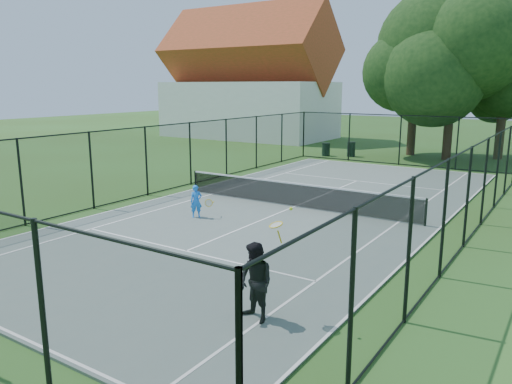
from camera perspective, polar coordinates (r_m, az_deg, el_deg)
The scene contains 12 objects.
ground at distance 19.53m, azimuth 4.43°, elevation -1.85°, with size 120.00×120.00×0.00m, color #33501B.
tennis_court at distance 19.52m, azimuth 4.43°, elevation -1.76°, with size 11.00×24.00×0.06m, color slate.
tennis_net at distance 19.40m, azimuth 4.45°, elevation -0.19°, with size 10.08×0.08×0.95m.
fence at distance 19.23m, azimuth 4.50°, elevation 2.49°, with size 13.10×26.10×3.00m.
tree_near_left at distance 35.88m, azimuth 17.82°, elevation 13.78°, with size 7.61×7.61×9.92m.
tree_near_mid at distance 34.32m, azimuth 21.55°, elevation 12.43°, with size 6.70×6.70×8.76m.
tree_near_right at distance 35.95m, azimuth 26.54°, elevation 10.63°, with size 5.21×5.21×7.19m.
building at distance 46.62m, azimuth -0.86°, elevation 12.36°, with size 15.30×8.15×11.87m.
trash_bin_left at distance 34.33m, azimuth 8.00°, elevation 4.86°, with size 0.58×0.58×0.88m.
trash_bin_right at distance 34.27m, azimuth 10.82°, elevation 4.83°, with size 0.58×0.58×0.99m.
player_blue at distance 17.92m, azimuth -6.83°, elevation -1.07°, with size 0.83×0.50×1.16m.
player_black at distance 10.03m, azimuth -0.05°, elevation -10.28°, with size 1.06×0.89×2.35m.
Camera 1 is at (9.08, -16.65, 4.68)m, focal length 35.00 mm.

